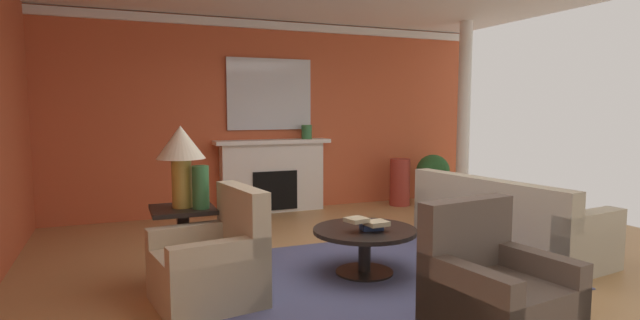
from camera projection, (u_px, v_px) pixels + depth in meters
name	position (u px, v px, depth m)	size (l,w,h in m)	color
ground_plane	(366.00, 272.00, 4.95)	(8.53, 8.53, 0.00)	tan
wall_fireplace	(268.00, 117.00, 7.87)	(7.15, 0.12, 2.95)	#C65633
crown_moulding	(269.00, 25.00, 7.65)	(7.15, 0.08, 0.12)	white
area_rug	(364.00, 273.00, 4.88)	(3.41, 2.33, 0.01)	#4C517A
fireplace	(273.00, 178.00, 7.77)	(1.80, 0.35, 1.13)	white
mantel_mirror	(269.00, 94.00, 7.75)	(1.34, 0.04, 1.09)	silver
sofa	(504.00, 226.00, 5.61)	(1.18, 2.20, 0.85)	#BCB299
armchair_near_window	(212.00, 266.00, 4.13)	(0.91, 0.91, 0.95)	#C1B293
armchair_facing_fireplace	(495.00, 297.00, 3.46)	(0.90, 0.90, 0.95)	brown
coffee_table	(365.00, 240.00, 4.84)	(1.00, 1.00, 0.45)	black
side_table	(183.00, 239.00, 4.62)	(0.56, 0.56, 0.70)	black
table_lamp	(181.00, 150.00, 4.54)	(0.44, 0.44, 0.75)	#B28E38
vase_on_side_table	(201.00, 187.00, 4.52)	(0.15, 0.15, 0.39)	#33703D
vase_mantel_right	(307.00, 132.00, 7.86)	(0.16, 0.16, 0.22)	#33703D
vase_tall_corner	(400.00, 182.00, 8.31)	(0.34, 0.34, 0.78)	#9E3328
book_red_cover	(372.00, 227.00, 4.78)	(0.20, 0.14, 0.06)	navy
book_art_folio	(377.00, 223.00, 4.71)	(0.20, 0.18, 0.04)	tan
book_small_novel	(357.00, 220.00, 4.67)	(0.18, 0.18, 0.04)	tan
potted_plant	(433.00, 175.00, 8.46)	(0.56, 0.56, 0.83)	#BCB29E
column_white	(464.00, 117.00, 7.93)	(0.20, 0.20, 2.95)	white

